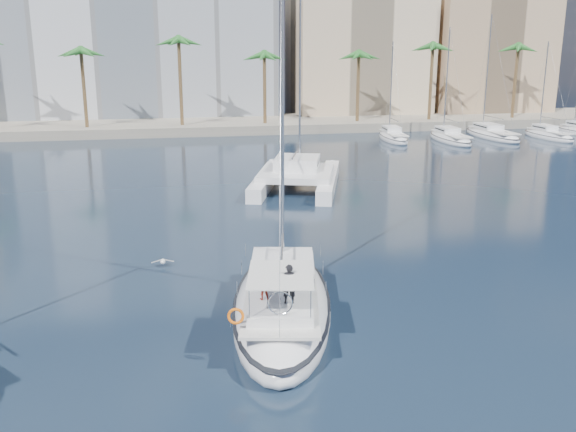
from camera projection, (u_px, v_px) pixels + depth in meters
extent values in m
plane|color=black|center=(323.00, 300.00, 30.04)|extent=(160.00, 160.00, 0.00)
cube|color=gray|center=(220.00, 125.00, 87.75)|extent=(120.00, 14.00, 1.20)
cube|color=silver|center=(128.00, 25.00, 93.51)|extent=(42.00, 16.00, 28.00)
cube|color=beige|center=(358.00, 52.00, 97.63)|extent=(20.00, 14.00, 20.00)
cube|color=tan|center=(485.00, 59.00, 99.48)|extent=(18.00, 12.00, 18.00)
cylinder|color=brown|center=(221.00, 93.00, 82.72)|extent=(0.44, 0.44, 10.50)
sphere|color=#266827|center=(220.00, 51.00, 81.34)|extent=(3.60, 3.60, 3.60)
cylinder|color=brown|center=(467.00, 89.00, 88.64)|extent=(0.44, 0.44, 10.50)
sphere|color=#266827|center=(470.00, 50.00, 87.25)|extent=(3.60, 3.60, 3.60)
ellipsoid|color=white|center=(282.00, 308.00, 28.11)|extent=(6.55, 13.68, 2.73)
ellipsoid|color=black|center=(282.00, 300.00, 28.01)|extent=(6.62, 13.81, 0.18)
cube|color=silver|center=(282.00, 288.00, 27.59)|extent=(4.76, 10.23, 0.12)
cube|color=white|center=(282.00, 268.00, 28.96)|extent=(3.56, 4.74, 0.60)
cube|color=black|center=(282.00, 268.00, 28.95)|extent=(3.49, 4.25, 0.14)
cylinder|color=#B7BABF|center=(282.00, 79.00, 28.23)|extent=(0.15, 0.15, 17.22)
cylinder|color=#B7BABF|center=(282.00, 251.00, 27.55)|extent=(1.10, 5.23, 0.11)
cube|color=white|center=(281.00, 306.00, 25.09)|extent=(3.06, 3.69, 0.36)
cube|color=silver|center=(281.00, 275.00, 24.61)|extent=(3.06, 3.69, 0.04)
torus|color=silver|center=(280.00, 303.00, 23.70)|extent=(0.95, 0.23, 0.96)
torus|color=#E35F0B|center=(236.00, 316.00, 23.30)|extent=(0.66, 0.31, 0.64)
imported|color=black|center=(289.00, 284.00, 24.75)|extent=(0.61, 0.43, 1.59)
imported|color=#A82A19|center=(263.00, 286.00, 25.19)|extent=(0.60, 0.52, 1.08)
cube|color=white|center=(266.00, 179.00, 53.43)|extent=(4.91, 12.58, 1.10)
cube|color=white|center=(328.00, 181.00, 52.85)|extent=(4.91, 12.58, 1.10)
cube|color=white|center=(296.00, 173.00, 52.33)|extent=(7.61, 8.43, 0.50)
cube|color=white|center=(297.00, 163.00, 52.76)|extent=(4.49, 4.70, 1.00)
cube|color=black|center=(297.00, 162.00, 52.75)|extent=(4.36, 4.22, 0.18)
cylinder|color=#B7BABF|center=(300.00, 62.00, 52.48)|extent=(0.18, 0.18, 17.05)
ellipsoid|color=silver|center=(163.00, 261.00, 34.33)|extent=(0.25, 0.47, 0.22)
sphere|color=silver|center=(163.00, 260.00, 34.54)|extent=(0.12, 0.12, 0.12)
cube|color=gray|center=(156.00, 261.00, 34.27)|extent=(0.54, 0.20, 0.13)
cube|color=gray|center=(169.00, 261.00, 34.38)|extent=(0.54, 0.20, 0.13)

